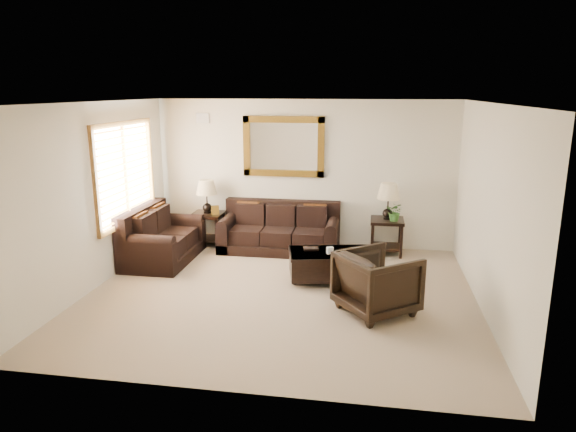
% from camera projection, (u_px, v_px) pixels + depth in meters
% --- Properties ---
extents(room, '(5.51, 5.01, 2.71)m').
position_uv_depth(room, '(280.00, 203.00, 7.06)').
color(room, '#82765A').
rests_on(room, ground).
extents(window, '(0.07, 1.96, 1.66)m').
position_uv_depth(window, '(126.00, 173.00, 8.30)').
color(window, white).
rests_on(window, room).
extents(mirror, '(1.50, 0.06, 1.10)m').
position_uv_depth(mirror, '(283.00, 147.00, 9.37)').
color(mirror, '#4A260E').
rests_on(mirror, room).
extents(air_vent, '(0.25, 0.02, 0.18)m').
position_uv_depth(air_vent, '(203.00, 118.00, 9.50)').
color(air_vent, '#999999').
rests_on(air_vent, room).
extents(sofa, '(2.14, 0.92, 0.87)m').
position_uv_depth(sofa, '(280.00, 233.00, 9.36)').
color(sofa, black).
rests_on(sofa, room).
extents(loveseat, '(0.97, 1.64, 0.92)m').
position_uv_depth(loveseat, '(160.00, 241.00, 8.79)').
color(loveseat, black).
rests_on(loveseat, room).
extents(end_table_left, '(0.56, 0.56, 1.24)m').
position_uv_depth(end_table_left, '(207.00, 203.00, 9.56)').
color(end_table_left, black).
rests_on(end_table_left, room).
extents(end_table_right, '(0.58, 0.58, 1.28)m').
position_uv_depth(end_table_right, '(388.00, 208.00, 9.02)').
color(end_table_right, black).
rests_on(end_table_right, room).
extents(coffee_table, '(1.47, 0.99, 0.57)m').
position_uv_depth(coffee_table, '(334.00, 262.00, 7.86)').
color(coffee_table, black).
rests_on(coffee_table, room).
extents(armchair, '(1.19, 1.20, 0.90)m').
position_uv_depth(armchair, '(377.00, 280.00, 6.70)').
color(armchair, black).
rests_on(armchair, floor).
extents(potted_plant, '(0.39, 0.41, 0.26)m').
position_uv_depth(potted_plant, '(395.00, 214.00, 8.92)').
color(potted_plant, '#29541D').
rests_on(potted_plant, end_table_right).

